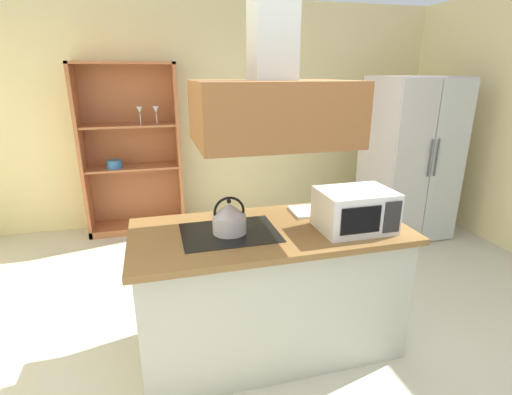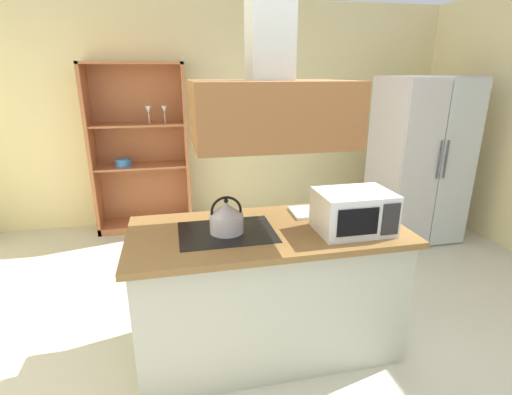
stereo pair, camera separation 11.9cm
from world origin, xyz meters
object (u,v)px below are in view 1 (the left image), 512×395
Objects in this scene: refrigerator at (409,159)px; kettle at (229,218)px; dish_cabinet at (132,159)px; microwave at (355,210)px; cutting_board at (315,211)px.

refrigerator reaches higher than kettle.
dish_cabinet is 8.35× the size of kettle.
dish_cabinet reaches higher than refrigerator.
microwave reaches higher than kettle.
cutting_board is (0.67, 0.21, -0.09)m from kettle.
dish_cabinet is 5.81× the size of cutting_board.
dish_cabinet is at bearing 120.45° from cutting_board.
dish_cabinet reaches higher than microwave.
kettle reaches higher than cutting_board.
refrigerator is 3.97× the size of microwave.
refrigerator is 2.19m from cutting_board.
kettle is 0.51× the size of microwave.
refrigerator is at bearing 32.37° from kettle.
cutting_board is at bearing 107.25° from microwave.
microwave is at bearing -72.75° from cutting_board.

